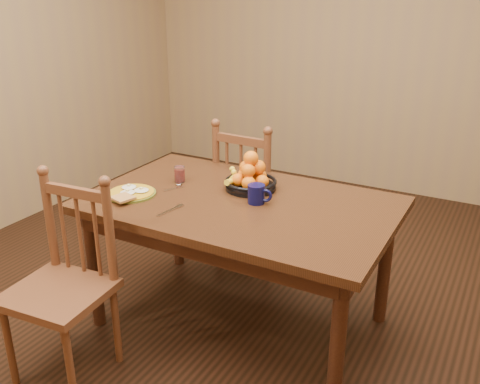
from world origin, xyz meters
The scene contains 10 objects.
room centered at (0.00, 0.00, 1.35)m, with size 4.52×5.02×2.72m.
dining_table centered at (0.00, 0.00, 0.67)m, with size 1.60×1.00×0.75m.
chair_far centered at (-0.26, 0.65, 0.49)m, with size 0.47×0.45×1.00m.
chair_near centered at (-0.55, -0.74, 0.48)m, with size 0.48×0.46×0.98m.
breakfast_plate centered at (-0.56, -0.21, 0.76)m, with size 0.26×0.30×0.04m.
fork centered at (-0.24, -0.27, 0.75)m, with size 0.05×0.18×0.00m.
spoon centered at (-0.41, 0.02, 0.75)m, with size 0.06×0.15×0.01m.
coffee_mug centered at (0.09, 0.02, 0.80)m, with size 0.13×0.09×0.10m.
juice_glass centered at (-0.44, 0.09, 0.79)m, with size 0.06×0.06×0.09m.
fruit_bowl centered at (-0.04, 0.18, 0.81)m, with size 0.32×0.29×0.22m.
Camera 1 is at (1.24, -2.28, 1.83)m, focal length 40.00 mm.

